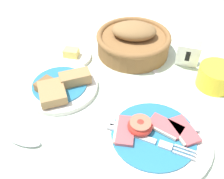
{
  "coord_description": "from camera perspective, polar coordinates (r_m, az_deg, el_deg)",
  "views": [
    {
      "loc": [
        0.12,
        -0.35,
        0.45
      ],
      "look_at": [
        -0.06,
        0.07,
        0.02
      ],
      "focal_mm": 42.0,
      "sensor_mm": 36.0,
      "label": 1
    }
  ],
  "objects": [
    {
      "name": "ground_plane",
      "position": [
        0.58,
        2.48,
        -7.52
      ],
      "size": [
        3.0,
        3.0,
        0.0
      ],
      "primitive_type": "plane",
      "color": "#B7CCB7"
    },
    {
      "name": "breakfast_plate",
      "position": [
        0.56,
        8.79,
        -9.74
      ],
      "size": [
        0.24,
        0.24,
        0.04
      ],
      "color": "silver",
      "rests_on": "ground_plane"
    },
    {
      "name": "bread_plate",
      "position": [
        0.66,
        -11.28,
        0.74
      ],
      "size": [
        0.19,
        0.19,
        0.04
      ],
      "color": "silver",
      "rests_on": "ground_plane"
    },
    {
      "name": "sugar_cup",
      "position": [
        0.7,
        21.75,
        2.72
      ],
      "size": [
        0.09,
        0.09,
        0.06
      ],
      "color": "yellow",
      "rests_on": "ground_plane"
    },
    {
      "name": "bread_basket",
      "position": [
        0.76,
        4.68,
        10.5
      ],
      "size": [
        0.21,
        0.21,
        0.09
      ],
      "color": "brown",
      "rests_on": "ground_plane"
    },
    {
      "name": "butter_dish",
      "position": [
        0.76,
        -8.75,
        7.15
      ],
      "size": [
        0.11,
        0.11,
        0.03
      ],
      "color": "silver",
      "rests_on": "ground_plane"
    },
    {
      "name": "number_card",
      "position": [
        0.74,
        16.2,
        7.33
      ],
      "size": [
        0.06,
        0.05,
        0.07
      ],
      "rotation": [
        0.0,
        0.0,
        0.11
      ],
      "color": "white",
      "rests_on": "ground_plane"
    },
    {
      "name": "teaspoon_by_saucer",
      "position": [
        0.65,
        12.41,
        -0.96
      ],
      "size": [
        0.13,
        0.16,
        0.01
      ],
      "rotation": [
        0.0,
        0.0,
        5.37
      ],
      "color": "silver",
      "rests_on": "ground_plane"
    },
    {
      "name": "teaspoon_near_cup",
      "position": [
        0.56,
        -16.05,
        -11.33
      ],
      "size": [
        0.19,
        0.05,
        0.01
      ],
      "rotation": [
        0.0,
        0.0,
        3.28
      ],
      "color": "silver",
      "rests_on": "ground_plane"
    }
  ]
}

